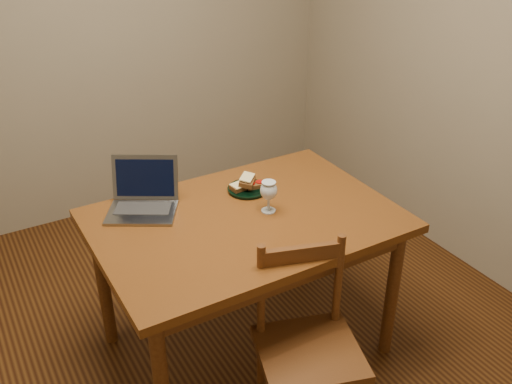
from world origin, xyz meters
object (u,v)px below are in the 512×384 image
plate (248,189)px  milk_glass (269,197)px  chair (308,339)px  laptop (143,196)px  table (246,233)px

plate → milk_glass: 0.22m
plate → milk_glass: bearing=-93.5°
chair → laptop: size_ratio=1.24×
plate → milk_glass: milk_glass is taller
chair → milk_glass: bearing=93.6°
table → milk_glass: size_ratio=8.78×
plate → table: bearing=-121.9°
milk_glass → plate: bearing=86.5°
chair → plate: size_ratio=2.54×
table → laptop: 0.49m
chair → laptop: (-0.34, 0.82, 0.34)m
table → chair: bearing=-91.2°
chair → plate: (0.14, 0.72, 0.29)m
chair → laptop: bearing=129.7°
chair → milk_glass: size_ratio=3.29×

